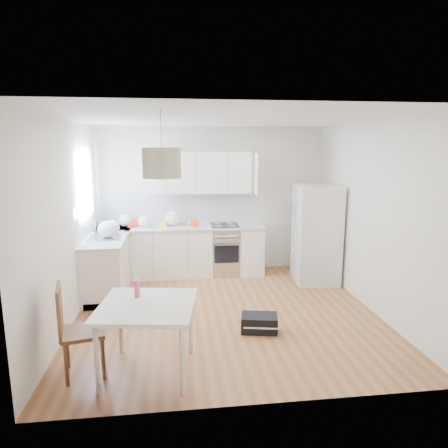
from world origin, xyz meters
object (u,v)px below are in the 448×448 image
refrigerator (317,234)px  gym_bag (259,323)px  dining_table (147,312)px  dining_chair (83,330)px

refrigerator → gym_bag: size_ratio=3.68×
dining_table → dining_chair: size_ratio=1.10×
gym_bag → dining_chair: bearing=-148.4°
dining_table → refrigerator: bearing=51.9°
dining_table → gym_bag: (1.35, 0.79, -0.57)m
refrigerator → dining_table: refrigerator is taller
dining_chair → refrigerator: bearing=24.9°
gym_bag → dining_table: bearing=-138.5°
refrigerator → dining_chair: refrigerator is taller
refrigerator → dining_chair: bearing=-137.6°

